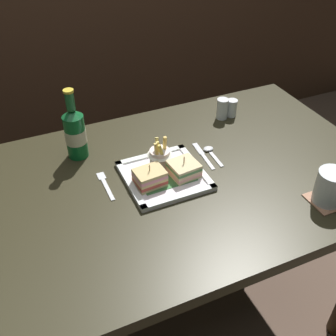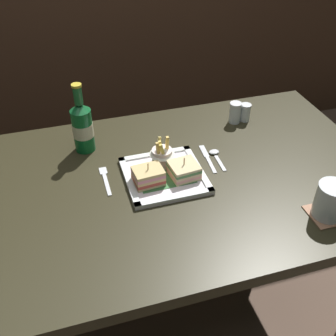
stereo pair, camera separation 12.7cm
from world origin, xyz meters
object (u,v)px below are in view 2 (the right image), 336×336
Objects in this scene: dining_table at (171,209)px; knife at (207,157)px; beer_bottle at (82,126)px; pepper_shaker at (245,113)px; salt_shaker at (235,114)px; fork at (105,179)px; sandwich_half_right at (184,170)px; water_glass at (330,202)px; sandwich_half_left at (148,176)px; spoon at (216,155)px; square_plate at (164,176)px; fries_cup at (162,154)px.

knife is (0.15, 0.07, 0.14)m from dining_table.
pepper_shaker is at bearing 1.53° from beer_bottle.
salt_shaker is (0.57, 0.02, -0.06)m from beer_bottle.
beer_bottle is 1.72× the size of fork.
knife is at bearing 36.00° from sandwich_half_right.
beer_bottle is 0.44m from knife.
pepper_shaker is (0.62, 0.02, -0.06)m from beer_bottle.
water_glass is at bearing -37.14° from dining_table.
sandwich_half_right is 1.38× the size of pepper_shaker.
water_glass reaches higher than sandwich_half_right.
sandwich_half_left reaches higher than pepper_shaker.
sandwich_half_left is at bearing -146.66° from salt_shaker.
salt_shaker reaches higher than spoon.
pepper_shaker is at bearing 0.00° from salt_shaker.
pepper_shaker is (0.04, 0.00, -0.01)m from salt_shaker.
square_plate is 2.32× the size of fries_cup.
spoon is at bearing -21.94° from beer_bottle.
sandwich_half_right reaches higher than square_plate.
salt_shaker is (0.18, 0.19, 0.03)m from knife.
sandwich_half_right reaches higher than knife.
salt_shaker is (-0.04, 0.55, -0.01)m from water_glass.
beer_bottle is (-0.22, 0.23, 0.09)m from square_plate.
water_glass is 1.51× the size of pepper_shaker.
sandwich_half_left is 0.10m from fries_cup.
sandwich_half_right is 0.25m from fork.
dining_table is at bearing -157.45° from spoon.
water_glass is at bearing -42.23° from fries_cup.
pepper_shaker is at bearing 39.84° from knife.
sandwich_half_left reaches higher than knife.
fries_cup reaches higher than water_glass.
square_plate reaches higher than spoon.
sandwich_half_right is at bearing -21.60° from square_plate.
dining_table is 17.14× the size of salt_shaker.
fork is 0.89× the size of knife.
beer_bottle is at bearing 133.56° from square_plate.
pepper_shaker is at bearing 30.76° from sandwich_half_left.
salt_shaker is at bearing 94.58° from water_glass.
sandwich_half_right is 0.80× the size of spoon.
beer_bottle reaches higher than knife.
water_glass is 0.43m from knife.
square_plate is at bearing -161.02° from knife.
fries_cup is at bearing -177.87° from spoon.
fries_cup reaches higher than pepper_shaker.
pepper_shaker is at bearing 90.04° from water_glass.
sandwich_half_left is at bearing -161.92° from spoon.
fork is at bearing 152.01° from sandwich_half_left.
beer_bottle reaches higher than square_plate.
fries_cup is at bearing -178.61° from knife.
pepper_shaker is at bearing 26.45° from fries_cup.
sandwich_half_right is at bearing -15.43° from fork.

